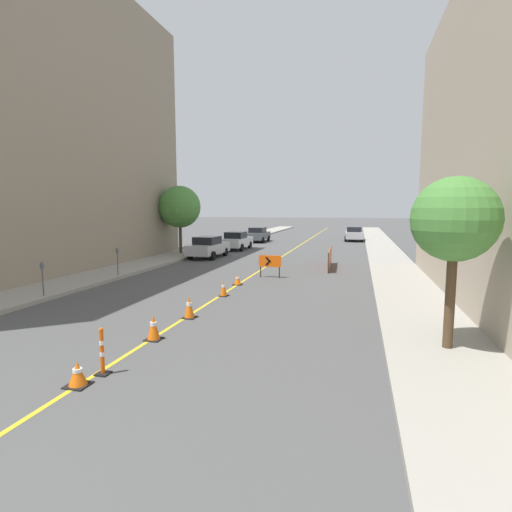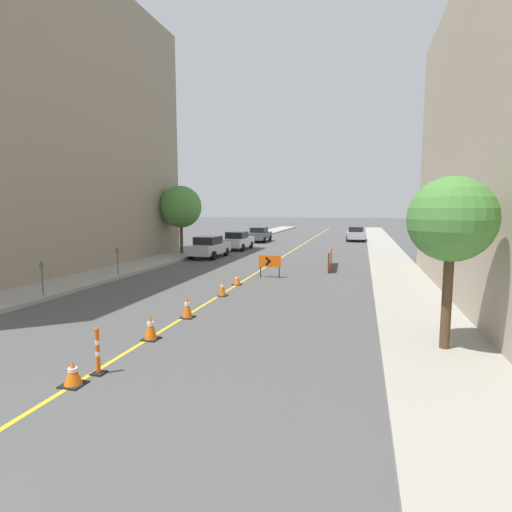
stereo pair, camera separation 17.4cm
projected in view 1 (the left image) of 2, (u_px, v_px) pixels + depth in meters
lane_stripe at (298, 246)px, 38.27m from camera, size 0.12×73.92×0.01m
sidewalk_left at (222, 244)px, 40.15m from camera, size 2.80×73.92×0.17m
sidewalk_right at (382, 247)px, 36.36m from camera, size 2.80×73.92×0.17m
building_facade_left at (22, 116)px, 21.31m from camera, size 6.00×24.95×17.16m
traffic_cone_second at (78, 374)px, 8.26m from camera, size 0.46×0.46×0.52m
traffic_cone_third at (153, 327)px, 11.14m from camera, size 0.44×0.44×0.72m
traffic_cone_fourth at (189, 307)px, 13.35m from camera, size 0.43×0.43×0.74m
traffic_cone_fifth at (223, 288)px, 16.66m from camera, size 0.37×0.37×0.67m
traffic_cone_farthest at (238, 280)px, 19.14m from camera, size 0.44×0.44×0.51m
delineator_post_front at (102, 355)px, 8.80m from camera, size 0.29×0.29×1.07m
arrow_barricade_primary at (270, 262)px, 21.06m from camera, size 1.19×0.09×1.18m
safety_mesh_fence at (330, 259)px, 24.46m from camera, size 0.18×4.32×1.17m
parked_car_curb_near at (208, 247)px, 29.48m from camera, size 1.99×4.38×1.59m
parked_car_curb_mid at (236, 241)px, 35.23m from camera, size 1.94×4.34×1.59m
parked_car_curb_far at (258, 235)px, 43.14m from camera, size 1.94×4.31×1.59m
parked_car_opposite_side at (354, 234)px, 44.40m from camera, size 1.96×4.37×1.59m
parking_meter_near_curb at (117, 256)px, 20.87m from camera, size 0.12×0.11×1.44m
parking_meter_far_curb at (42, 272)px, 15.92m from camera, size 0.12×0.11×1.37m
street_tree_left_near at (180, 207)px, 30.68m from camera, size 3.21×3.21×5.19m
street_tree_right_near at (455, 220)px, 9.70m from camera, size 2.08×2.08×4.27m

